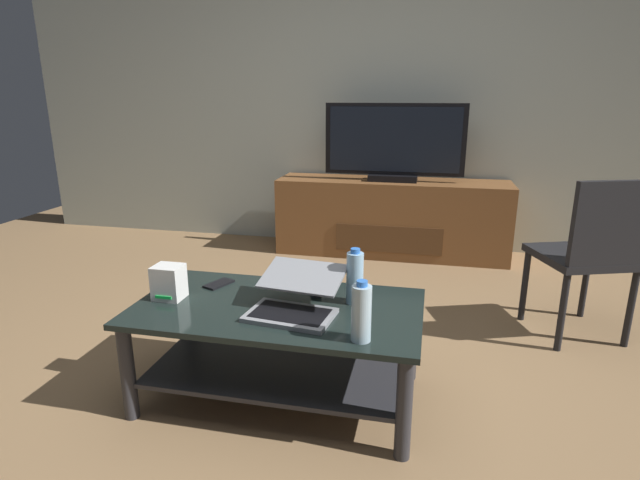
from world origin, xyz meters
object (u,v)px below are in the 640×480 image
television (394,144)px  laptop (295,299)px  water_bottle_far (355,277)px  tv_remote (316,289)px  cell_phone (219,284)px  dining_chair (592,251)px  coffee_table (278,334)px  water_bottle_near (361,313)px  media_cabinet (391,217)px  router_box (169,282)px

television → laptop: bearing=-95.2°
water_bottle_far → tv_remote: size_ratio=1.51×
cell_phone → dining_chair: bearing=44.3°
laptop → cell_phone: bearing=153.7°
laptop → tv_remote: 0.24m
coffee_table → water_bottle_far: size_ratio=4.99×
coffee_table → dining_chair: size_ratio=1.35×
water_bottle_near → water_bottle_far: bearing=102.7°
coffee_table → water_bottle_far: (0.31, 0.10, 0.25)m
water_bottle_near → water_bottle_far: (-0.08, 0.33, 0.01)m
television → laptop: 2.28m
media_cabinet → tv_remote: size_ratio=11.70×
television → router_box: bearing=-109.3°
television → water_bottle_near: television is taller
water_bottle_near → water_bottle_far: size_ratio=0.95×
television → water_bottle_far: bearing=-89.6°
cell_phone → water_bottle_near: bearing=-6.6°
dining_chair → tv_remote: dining_chair is taller
laptop → water_bottle_near: 0.35m
router_box → water_bottle_near: water_bottle_near is taller
laptop → cell_phone: (-0.43, 0.21, -0.05)m
cell_phone → water_bottle_far: bearing=16.5°
coffee_table → dining_chair: (1.44, 0.89, 0.20)m
tv_remote → television: bearing=68.1°
dining_chair → water_bottle_far: bearing=-145.2°
laptop → cell_phone: laptop is taller
coffee_table → water_bottle_near: 0.51m
media_cabinet → tv_remote: media_cabinet is taller
router_box → water_bottle_far: (0.79, 0.13, 0.04)m
water_bottle_far → coffee_table: bearing=-161.8°
dining_chair → water_bottle_near: (-1.05, -1.12, 0.04)m
router_box → cell_phone: bearing=53.9°
dining_chair → router_box: size_ratio=5.99×
coffee_table → cell_phone: bearing=153.5°
water_bottle_near → dining_chair: bearing=46.7°
television → dining_chair: television is taller
dining_chair → cell_phone: size_ratio=6.38×
media_cabinet → router_box: 2.38m
media_cabinet → coffee_table: bearing=-97.6°
coffee_table → laptop: (0.09, -0.04, 0.19)m
laptop → coffee_table: bearing=154.4°
coffee_table → television: (0.29, 2.19, 0.61)m
coffee_table → water_bottle_near: size_ratio=5.26×
media_cabinet → laptop: bearing=-95.2°
dining_chair → television: bearing=131.2°
coffee_table → tv_remote: 0.27m
router_box → tv_remote: 0.64m
cell_phone → tv_remote: bearing=24.9°
television → tv_remote: size_ratio=6.89×
media_cabinet → cell_phone: size_ratio=13.37×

